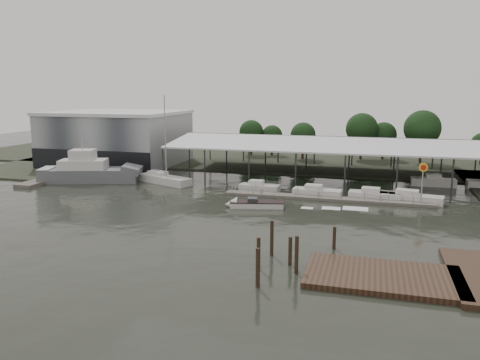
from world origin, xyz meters
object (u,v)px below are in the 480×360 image
(grey_trawler, at_px, (90,172))
(white_sailboat, at_px, (164,179))
(speedboat_underway, at_px, (252,204))
(shell_fuel_sign, at_px, (423,176))

(grey_trawler, bearing_deg, white_sailboat, -8.98)
(speedboat_underway, bearing_deg, shell_fuel_sign, -174.67)
(grey_trawler, distance_m, white_sailboat, 12.22)
(white_sailboat, distance_m, speedboat_underway, 20.69)
(shell_fuel_sign, height_order, grey_trawler, grey_trawler)
(shell_fuel_sign, bearing_deg, grey_trawler, 176.91)
(grey_trawler, relative_size, speedboat_underway, 0.91)
(shell_fuel_sign, distance_m, grey_trawler, 50.17)
(speedboat_underway, bearing_deg, grey_trawler, -30.21)
(shell_fuel_sign, relative_size, white_sailboat, 0.39)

